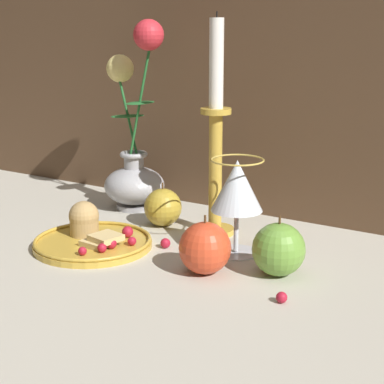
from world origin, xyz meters
The scene contains 10 objects.
ground_plane centered at (0.00, 0.00, 0.00)m, with size 2.40×2.40×0.00m, color #B7B2A3.
vase centered at (-0.19, 0.17, 0.11)m, with size 0.14×0.12×0.38m.
plate_with_pastries centered at (-0.12, -0.05, 0.02)m, with size 0.20×0.20×0.07m.
wine_glass centered at (0.11, 0.05, 0.11)m, with size 0.09×0.09×0.16m.
candlestick centered at (0.02, 0.12, 0.17)m, with size 0.07×0.07×0.39m.
apple_beside_vase centered at (0.21, 0.00, 0.04)m, with size 0.08×0.08×0.09m.
apple_near_glass centered at (0.11, -0.05, 0.04)m, with size 0.08×0.08×0.09m.
apple_at_table_edge centered at (-0.08, 0.11, 0.04)m, with size 0.07×0.07×0.08m.
berry_near_plate centered at (0.25, -0.09, 0.01)m, with size 0.02×0.02×0.02m, color #AD192D.
berry_front_center centered at (-0.01, 0.01, 0.01)m, with size 0.02×0.02×0.02m, color #AD192D.
Camera 1 is at (0.58, -0.85, 0.38)m, focal length 60.00 mm.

